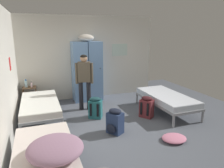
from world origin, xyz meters
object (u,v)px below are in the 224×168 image
shelf_unit (30,94)px  lotion_bottle (32,85)px  backpack_navy (115,122)px  bed_left_rear (40,105)px  water_bottle (26,84)px  locker_bank (87,70)px  bed_left_front (45,158)px  backpack_teal (95,108)px  bed_right (166,98)px  backpack_maroon (147,107)px  clothes_pile_pink (174,138)px  person_traveler (84,77)px  bedding_heap (55,148)px

shelf_unit → lotion_bottle: (0.07, -0.04, 0.30)m
backpack_navy → bed_left_rear: bearing=137.8°
water_bottle → locker_bank: bearing=-1.7°
shelf_unit → bed_left_rear: (0.25, -1.15, 0.04)m
bed_left_front → backpack_teal: backpack_teal is taller
bed_right → water_bottle: size_ratio=8.14×
bed_left_front → shelf_unit: bearing=94.0°
backpack_maroon → clothes_pile_pink: (-0.09, -1.28, -0.21)m
bed_right → person_traveler: size_ratio=1.23×
locker_bank → clothes_pile_pink: bearing=-72.5°
water_bottle → backpack_teal: size_ratio=0.42×
bed_right → water_bottle: water_bottle is taller
shelf_unit → person_traveler: (1.46, -0.85, 0.59)m
lotion_bottle → clothes_pile_pink: lotion_bottle is taller
clothes_pile_pink → lotion_bottle: bearing=130.0°
backpack_navy → clothes_pile_pink: bearing=-35.7°
water_bottle → backpack_maroon: 3.52m
locker_bank → bed_left_front: bearing=-112.8°
bedding_heap → water_bottle: size_ratio=3.38×
shelf_unit → clothes_pile_pink: (2.73, -3.21, -0.30)m
bed_right → backpack_teal: (-1.93, 0.26, -0.12)m
bedding_heap → water_bottle: bearing=97.1°
person_traveler → water_bottle: (-1.54, 0.87, -0.26)m
bed_right → backpack_teal: backpack_teal is taller
backpack_navy → locker_bank: bearing=90.0°
bed_right → bed_left_rear: 3.31m
bed_right → bed_left_front: bearing=-151.4°
person_traveler → backpack_navy: (0.27, -1.64, -0.67)m
bed_right → bedding_heap: (-3.10, -1.95, 0.22)m
bed_right → backpack_maroon: (-0.68, -0.15, -0.12)m
shelf_unit → backpack_teal: bearing=-44.3°
water_bottle → backpack_navy: 3.12m
bed_right → backpack_navy: (-1.77, -0.70, -0.12)m
bed_left_rear → backpack_maroon: size_ratio=3.45×
shelf_unit → water_bottle: bearing=166.0°
bed_right → bed_left_front: 3.69m
bed_left_front → backpack_teal: (1.32, 2.03, -0.12)m
bedding_heap → clothes_pile_pink: bearing=12.6°
locker_bank → clothes_pile_pink: size_ratio=4.09×
bed_left_rear → bed_left_front: bearing=-90.0°
backpack_teal → locker_bank: bearing=83.9°
backpack_navy → backpack_maroon: bearing=26.9°
locker_bank → backpack_maroon: bearing=-60.2°
backpack_maroon → water_bottle: bearing=146.0°
person_traveler → backpack_teal: size_ratio=2.81×
water_bottle → backpack_maroon: bearing=-34.0°
bedding_heap → lotion_bottle: size_ratio=4.70×
person_traveler → backpack_teal: person_traveler is taller
bed_right → bed_left_rear: size_ratio=1.00×
shelf_unit → backpack_navy: size_ratio=1.04×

